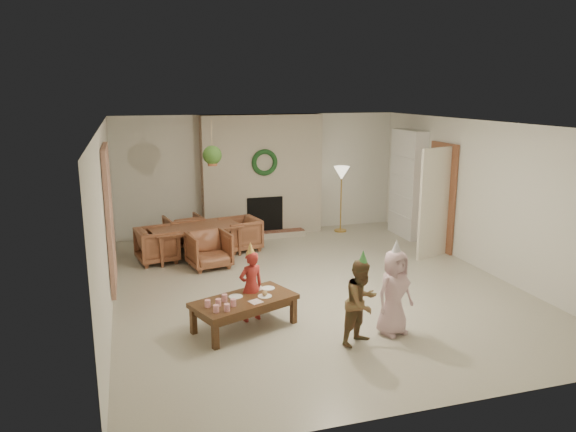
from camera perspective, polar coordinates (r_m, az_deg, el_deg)
name	(u,v)px	position (r m, az deg, el deg)	size (l,w,h in m)	color
floor	(314,286)	(8.54, 2.72, -7.34)	(7.00, 7.00, 0.00)	#B7B29E
ceiling	(315,124)	(8.01, 2.92, 9.66)	(7.00, 7.00, 0.00)	white
wall_back	(260,174)	(11.49, -2.99, 4.45)	(7.00, 7.00, 0.00)	silver
wall_front	(442,286)	(5.14, 15.93, -7.11)	(7.00, 7.00, 0.00)	silver
wall_left	(106,221)	(7.74, -18.63, -0.50)	(7.00, 7.00, 0.00)	silver
wall_right	(484,197)	(9.59, 20.00, 1.92)	(7.00, 7.00, 0.00)	silver
fireplace_mass	(262,175)	(11.30, -2.75, 4.30)	(2.50, 0.40, 2.50)	#602C19
fireplace_hearth	(267,235)	(11.21, -2.25, -1.98)	(1.60, 0.30, 0.12)	maroon
fireplace_firebox	(265,215)	(11.28, -2.48, 0.15)	(0.75, 0.12, 0.75)	black
fireplace_wreath	(265,162)	(11.03, -2.48, 5.66)	(0.54, 0.54, 0.10)	#173E1D
floor_lamp_base	(340,230)	(11.77, 5.54, -1.53)	(0.26, 0.26, 0.03)	gold
floor_lamp_post	(341,201)	(11.63, 5.61, 1.54)	(0.03, 0.03, 1.27)	gold
floor_lamp_shade	(342,173)	(11.52, 5.67, 4.52)	(0.34, 0.34, 0.28)	beige
bookshelf_carcass	(407,184)	(11.43, 12.49, 3.35)	(0.30, 1.00, 2.20)	white
bookshelf_shelf_a	(405,214)	(11.55, 12.24, 0.16)	(0.30, 0.92, 0.03)	white
bookshelf_shelf_b	(406,196)	(11.47, 12.34, 2.11)	(0.30, 0.92, 0.03)	white
bookshelf_shelf_c	(407,177)	(11.40, 12.44, 4.08)	(0.30, 0.92, 0.03)	white
bookshelf_shelf_d	(408,157)	(11.34, 12.53, 6.08)	(0.30, 0.92, 0.03)	white
books_row_lower	(408,209)	(11.38, 12.55, 0.68)	(0.20, 0.40, 0.24)	#AF2027
books_row_mid	(404,189)	(11.47, 12.16, 2.84)	(0.20, 0.44, 0.24)	#2A5A9B
books_row_upper	(409,171)	(11.28, 12.62, 4.65)	(0.20, 0.36, 0.22)	gold
door_frame	(442,197)	(10.58, 15.90, 1.93)	(0.05, 0.86, 2.04)	brown
door_leaf	(435,203)	(10.07, 15.21, 1.31)	(0.05, 0.80, 2.00)	beige
curtain_panel	(110,218)	(7.94, -18.30, -0.16)	(0.06, 1.20, 2.00)	tan
dining_table	(196,241)	(10.04, -9.70, -2.66)	(1.61, 0.90, 0.57)	brown
dining_chair_near	(209,250)	(9.38, -8.33, -3.54)	(0.67, 0.69, 0.63)	brown
dining_chair_far	(184,231)	(10.68, -10.92, -1.58)	(0.67, 0.69, 0.63)	brown
dining_chair_left	(157,245)	(9.84, -13.62, -2.99)	(0.67, 0.69, 0.63)	brown
dining_chair_right	(240,234)	(10.33, -5.06, -1.90)	(0.67, 0.69, 0.63)	brown
hanging_plant_cord	(212,141)	(9.18, -8.04, 7.80)	(0.01, 0.01, 0.70)	tan
hanging_plant_pot	(212,162)	(9.22, -7.97, 5.64)	(0.16, 0.16, 0.12)	#9A5431
hanging_plant_foliage	(212,155)	(9.20, -8.00, 6.38)	(0.32, 0.32, 0.32)	#2B531B
coffee_table_top	(244,301)	(6.98, -4.64, -8.91)	(1.30, 0.65, 0.06)	#50321A
coffee_table_apron	(244,306)	(7.00, -4.63, -9.44)	(1.20, 0.55, 0.08)	#50321A
coffee_leg_fl	(215,335)	(6.56, -7.67, -12.38)	(0.07, 0.07, 0.34)	#50321A
coffee_leg_fr	(294,311)	(7.18, 0.58, -9.94)	(0.07, 0.07, 0.34)	#50321A
coffee_leg_bl	(193,321)	(6.99, -9.95, -10.82)	(0.07, 0.07, 0.34)	#50321A
coffee_leg_br	(269,299)	(7.57, -1.98, -8.70)	(0.07, 0.07, 0.34)	#50321A
cup_a	(216,309)	(6.58, -7.58, -9.66)	(0.07, 0.07, 0.09)	white
cup_b	(208,304)	(6.74, -8.47, -9.12)	(0.07, 0.07, 0.09)	white
cup_c	(227,307)	(6.60, -6.45, -9.56)	(0.07, 0.07, 0.09)	white
cup_d	(218,302)	(6.76, -7.37, -9.03)	(0.07, 0.07, 0.09)	white
cup_e	(233,303)	(6.73, -5.79, -9.08)	(0.07, 0.07, 0.09)	white
cup_f	(225,298)	(6.89, -6.71, -8.57)	(0.07, 0.07, 0.09)	white
plate_a	(236,296)	(7.03, -5.54, -8.44)	(0.18, 0.18, 0.01)	white
plate_b	(265,296)	(7.02, -2.46, -8.43)	(0.18, 0.18, 0.01)	white
plate_c	(268,288)	(7.28, -2.11, -7.62)	(0.18, 0.18, 0.01)	white
food_scoop	(265,293)	(7.00, -2.46, -8.14)	(0.07, 0.07, 0.07)	tan
napkin_left	(256,302)	(6.85, -3.44, -9.01)	(0.15, 0.15, 0.01)	#DAA3A1
napkin_right	(259,288)	(7.29, -3.13, -7.62)	(0.15, 0.15, 0.01)	#DAA3A1
child_red	(251,286)	(7.16, -3.91, -7.41)	(0.35, 0.23, 0.95)	maroon
party_hat_red	(251,249)	(6.99, -3.97, -3.45)	(0.13, 0.13, 0.18)	#C3CD44
child_plaid	(362,302)	(6.57, 7.77, -8.99)	(0.51, 0.40, 1.05)	maroon
party_hat_plaid	(363,257)	(6.38, 7.92, -4.32)	(0.12, 0.12, 0.17)	green
child_pink	(394,292)	(6.88, 11.15, -7.91)	(0.53, 0.35, 1.08)	beige
party_hat_pink	(396,247)	(6.69, 11.37, -3.23)	(0.14, 0.14, 0.20)	silver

